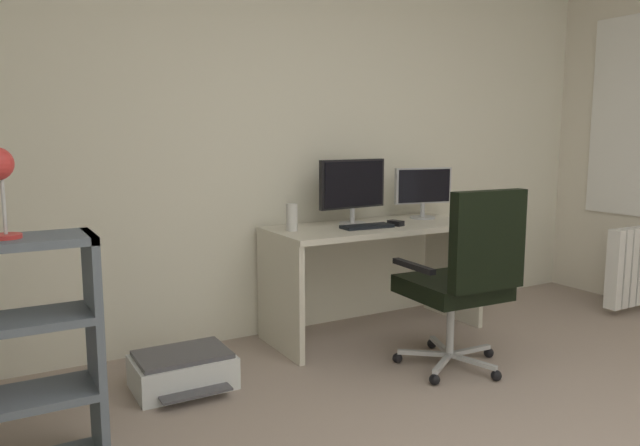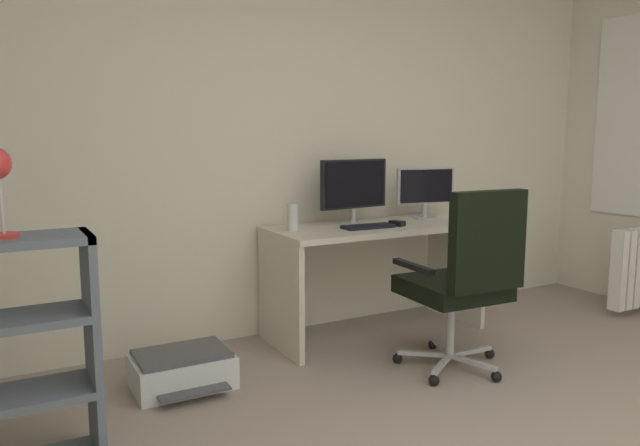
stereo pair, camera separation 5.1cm
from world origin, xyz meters
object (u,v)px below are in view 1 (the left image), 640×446
at_px(desk, 374,254).
at_px(desktop_speaker, 292,217).
at_px(monitor_main, 353,186).
at_px(monitor_secondary, 423,189).
at_px(office_chair, 464,275).
at_px(keyboard, 367,226).
at_px(printer, 183,370).
at_px(computer_mouse, 396,223).

distance_m(desk, desktop_speaker, 0.66).
distance_m(monitor_main, monitor_secondary, 0.60).
bearing_deg(office_chair, desktop_speaker, 125.93).
distance_m(monitor_secondary, office_chair, 1.09).
xyz_separation_m(monitor_main, office_chair, (0.15, -0.91, -0.43)).
height_order(desk, monitor_main, monitor_main).
height_order(keyboard, office_chair, office_chair).
bearing_deg(desk, monitor_secondary, 10.76).
distance_m(monitor_secondary, printer, 2.09).
bearing_deg(computer_mouse, desk, 119.35).
bearing_deg(desktop_speaker, office_chair, -54.07).
height_order(computer_mouse, office_chair, office_chair).
distance_m(computer_mouse, printer, 1.64).
xyz_separation_m(desktop_speaker, office_chair, (0.63, -0.87, -0.26)).
relative_size(monitor_main, computer_mouse, 5.18).
bearing_deg(monitor_secondary, keyboard, -163.17).
relative_size(keyboard, desktop_speaker, 2.00).
bearing_deg(printer, desktop_speaker, 19.84).
xyz_separation_m(desk, keyboard, (-0.12, -0.09, 0.21)).
relative_size(desktop_speaker, printer, 0.33).
bearing_deg(desktop_speaker, monitor_main, 5.68).
distance_m(desk, computer_mouse, 0.26).
bearing_deg(keyboard, monitor_main, 90.15).
relative_size(monitor_main, printer, 1.01).
bearing_deg(keyboard, desk, 38.90).
bearing_deg(printer, monitor_main, 14.74).
relative_size(desk, monitor_main, 2.78).
xyz_separation_m(computer_mouse, desktop_speaker, (-0.69, 0.15, 0.07)).
bearing_deg(printer, monitor_secondary, 10.17).
relative_size(desk, monitor_secondary, 3.29).
relative_size(monitor_secondary, printer, 0.85).
xyz_separation_m(monitor_main, monitor_secondary, (0.60, 0.00, -0.04)).
height_order(desk, desktop_speaker, desktop_speaker).
distance_m(monitor_main, desktop_speaker, 0.51).
bearing_deg(computer_mouse, monitor_secondary, 12.12).
height_order(monitor_main, printer, monitor_main).
height_order(monitor_main, desktop_speaker, monitor_main).
xyz_separation_m(monitor_secondary, desktop_speaker, (-1.08, -0.05, -0.13)).
bearing_deg(keyboard, desktop_speaker, 166.16).
bearing_deg(keyboard, monitor_secondary, 18.91).
distance_m(keyboard, computer_mouse, 0.22).
bearing_deg(monitor_main, desk, -38.46).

